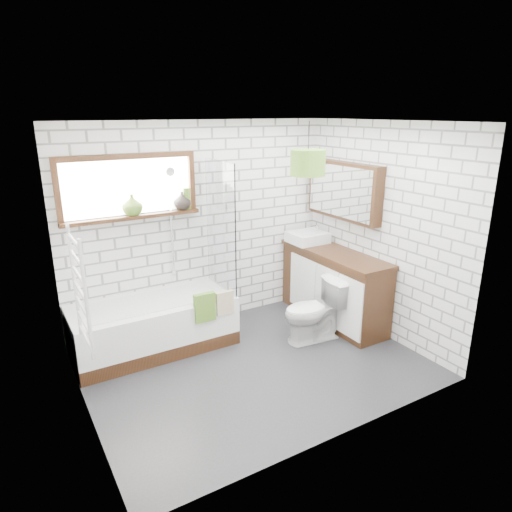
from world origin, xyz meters
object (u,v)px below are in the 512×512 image
toilet (314,311)px  pendant (308,163)px  bathtub (154,325)px  basin (308,237)px  vanity (334,286)px

toilet → pendant: bearing=-56.8°
bathtub → pendant: pendant is taller
basin → toilet: 1.15m
basin → toilet: (-0.50, -0.83, -0.62)m
bathtub → vanity: 2.29m
pendant → bathtub: bearing=148.1°
vanity → toilet: (-0.56, -0.33, -0.09)m
basin → vanity: bearing=-83.2°
bathtub → toilet: 1.84m
toilet → bathtub: bearing=-107.6°
pendant → toilet: bearing=26.7°
basin → pendant: 1.65m
toilet → basin: bearing=155.3°
vanity → basin: size_ratio=3.43×
vanity → toilet: vanity is taller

